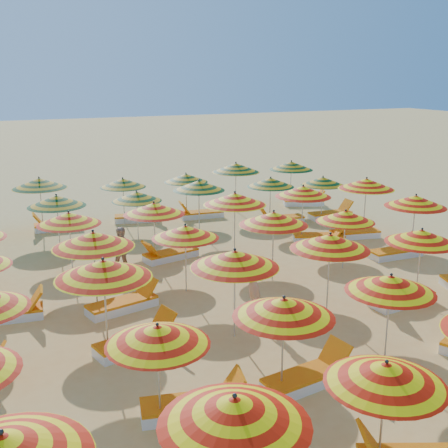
{
  "coord_description": "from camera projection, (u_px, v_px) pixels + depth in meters",
  "views": [
    {
      "loc": [
        -6.01,
        -12.83,
        5.54
      ],
      "look_at": [
        0.0,
        0.5,
        1.6
      ],
      "focal_mm": 45.0,
      "sensor_mm": 36.0,
      "label": 1
    }
  ],
  "objects": [
    {
      "name": "umbrella_39",
      "position": [
        186.0,
        178.0,
        21.82
      ],
      "size": [
        1.99,
        1.99,
        1.81
      ],
      "color": "silver",
      "rests_on": "ground"
    },
    {
      "name": "umbrella_35",
      "position": [
        323.0,
        181.0,
        21.34
      ],
      "size": [
        1.91,
        1.91,
        1.77
      ],
      "color": "silver",
      "rests_on": "ground"
    },
    {
      "name": "umbrella_1",
      "position": [
        235.0,
        411.0,
        6.56
      ],
      "size": [
        2.21,
        2.21,
        1.95
      ],
      "color": "silver",
      "rests_on": "ground"
    },
    {
      "name": "umbrella_37",
      "position": [
        39.0,
        183.0,
        19.77
      ],
      "size": [
        2.45,
        2.45,
        2.03
      ],
      "color": "silver",
      "rests_on": "ground"
    },
    {
      "name": "beachgoer_a",
      "position": [
        253.0,
        284.0,
        13.36
      ],
      "size": [
        0.44,
        0.56,
        1.36
      ],
      "primitive_type": "imported",
      "rotation": [
        0.0,
        0.0,
        4.45
      ],
      "color": "tan",
      "rests_on": "ground"
    },
    {
      "name": "umbrella_15",
      "position": [
        330.0,
        242.0,
        13.01
      ],
      "size": [
        2.4,
        2.4,
        1.99
      ],
      "color": "silver",
      "rests_on": "ground"
    },
    {
      "name": "umbrella_21",
      "position": [
        274.0,
        219.0,
        15.07
      ],
      "size": [
        2.4,
        2.4,
        2.0
      ],
      "color": "silver",
      "rests_on": "ground"
    },
    {
      "name": "lounger_13",
      "position": [
        124.0,
        304.0,
        13.54
      ],
      "size": [
        1.82,
        0.96,
        0.69
      ],
      "rotation": [
        0.0,
        0.0,
        0.23
      ],
      "color": "white",
      "rests_on": "ground"
    },
    {
      "name": "umbrella_16",
      "position": [
        421.0,
        236.0,
        13.81
      ],
      "size": [
        2.28,
        2.28,
        1.88
      ],
      "color": "silver",
      "rests_on": "ground"
    },
    {
      "name": "umbrella_28",
      "position": [
        303.0,
        191.0,
        18.59
      ],
      "size": [
        2.25,
        2.25,
        1.98
      ],
      "color": "silver",
      "rests_on": "ground"
    },
    {
      "name": "lounger_18",
      "position": [
        354.0,
        233.0,
        19.48
      ],
      "size": [
        1.81,
        0.91,
        0.69
      ],
      "rotation": [
        0.0,
        0.0,
        2.94
      ],
      "color": "white",
      "rests_on": "ground"
    },
    {
      "name": "umbrella_8",
      "position": [
        284.0,
        308.0,
        9.59
      ],
      "size": [
        2.09,
        2.09,
        1.89
      ],
      "color": "silver",
      "rests_on": "ground"
    },
    {
      "name": "lounger_23",
      "position": [
        138.0,
        218.0,
        21.62
      ],
      "size": [
        1.82,
        1.01,
        0.69
      ],
      "rotation": [
        0.0,
        0.0,
        -0.26
      ],
      "color": "white",
      "rests_on": "ground"
    },
    {
      "name": "umbrella_33",
      "position": [
        199.0,
        186.0,
        19.71
      ],
      "size": [
        2.43,
        2.43,
        1.95
      ],
      "color": "silver",
      "rests_on": "ground"
    },
    {
      "name": "umbrella_14",
      "position": [
        235.0,
        259.0,
        11.75
      ],
      "size": [
        2.47,
        2.47,
        2.01
      ],
      "color": "silver",
      "rests_on": "ground"
    },
    {
      "name": "umbrella_29",
      "position": [
        366.0,
        184.0,
        19.49
      ],
      "size": [
        2.39,
        2.39,
        2.06
      ],
      "color": "silver",
      "rests_on": "ground"
    },
    {
      "name": "umbrella_41",
      "position": [
        291.0,
        166.0,
        23.84
      ],
      "size": [
        2.41,
        2.41,
        1.97
      ],
      "color": "silver",
      "rests_on": "ground"
    },
    {
      "name": "umbrella_22",
      "position": [
        345.0,
        216.0,
        16.04
      ],
      "size": [
        2.0,
        2.0,
        1.79
      ],
      "color": "silver",
      "rests_on": "ground"
    },
    {
      "name": "umbrella_38",
      "position": [
        123.0,
        183.0,
        20.83
      ],
      "size": [
        1.8,
        1.8,
        1.81
      ],
      "color": "silver",
      "rests_on": "ground"
    },
    {
      "name": "lounger_17",
      "position": [
        320.0,
        237.0,
        19.02
      ],
      "size": [
        1.82,
        1.23,
        0.69
      ],
      "rotation": [
        0.0,
        0.0,
        -0.42
      ],
      "color": "white",
      "rests_on": "ground"
    },
    {
      "name": "umbrella_20",
      "position": [
        185.0,
        232.0,
        14.33
      ],
      "size": [
        1.75,
        1.75,
        1.83
      ],
      "color": "silver",
      "rests_on": "ground"
    },
    {
      "name": "ground",
      "position": [
        232.0,
        286.0,
        15.12
      ],
      "size": [
        120.0,
        120.0,
        0.0
      ],
      "primitive_type": "plane",
      "color": "#DFB463",
      "rests_on": "ground"
    },
    {
      "name": "umbrella_34",
      "position": [
        271.0,
        182.0,
        20.72
      ],
      "size": [
        2.21,
        2.21,
        1.86
      ],
      "color": "silver",
      "rests_on": "ground"
    },
    {
      "name": "lounger_14",
      "position": [
        397.0,
        252.0,
        17.45
      ],
      "size": [
        1.75,
        0.63,
        0.69
      ],
      "rotation": [
        0.0,
        0.0,
        -0.03
      ],
      "color": "white",
      "rests_on": "ground"
    },
    {
      "name": "beachgoer_b",
      "position": [
        123.0,
        250.0,
        15.91
      ],
      "size": [
        0.72,
        0.59,
        1.36
      ],
      "primitive_type": "imported",
      "rotation": [
        0.0,
        0.0,
        6.16
      ],
      "color": "tan",
      "rests_on": "ground"
    },
    {
      "name": "umbrella_9",
      "position": [
        391.0,
        284.0,
        10.77
      ],
      "size": [
        1.93,
        1.93,
        1.85
      ],
      "color": "silver",
      "rests_on": "ground"
    },
    {
      "name": "lounger_24",
      "position": [
        201.0,
        214.0,
        22.19
      ],
      "size": [
        1.78,
        0.75,
        0.69
      ],
      "rotation": [
        0.0,
        0.0,
        3.04
      ],
      "color": "white",
      "rests_on": "ground"
    },
    {
      "name": "lounger_20",
      "position": [
        331.0,
        214.0,
        22.12
      ],
      "size": [
        1.77,
        0.69,
        0.69
      ],
      "rotation": [
        0.0,
        0.0,
        -0.06
      ],
      "color": "white",
      "rests_on": "ground"
    },
    {
      "name": "lounger_22",
      "position": [
        57.0,
        226.0,
        20.46
      ],
      "size": [
        1.76,
        0.68,
        0.69
      ],
      "rotation": [
        0.0,
        0.0,
        3.08
      ],
      "color": "white",
      "rests_on": "ground"
    },
    {
      "name": "umbrella_7",
      "position": [
        158.0,
        335.0,
        8.8
      ],
      "size": [
        1.76,
        1.76,
        1.78
      ],
      "color": "silver",
      "rests_on": "ground"
    },
    {
      "name": "lounger_4",
      "position": [
        195.0,
        406.0,
        9.39
      ],
      "size": [
        1.82,
        0.94,
        0.69
      ],
      "rotation": [
        0.0,
        0.0,
        -0.21
      ],
      "color": "white",
      "rests_on": "ground"
    },
    {
      "name": "lounger_25",
      "position": [
        305.0,
        202.0,
        24.29
      ],
      "size": [
        1.82,
        1.19,
        0.69
      ],
      "rotation": [
        0.0,
        0.0,
        -0.39
      ],
      "color": "white",
      "rests_on": "ground"
    },
    {
      "name": "umbrella_40",
      "position": [
        236.0,
        168.0,
        22.8
      ],
      "size": [
        2.41,
        2.41,
        2.07
      ],
      "color": "silver",
      "rests_on": "ground"
    },
    {
      "name": "umbrella_31",
      "position": [
        57.0,
        201.0,
        17.47
      ],
      "size": [
        1.84,
        1.84,
        1.92
      ],
      "color": "silver",
      "rests_on": "ground"
    },
    {
      "name": "lounger_10",
      "position": [
        401.0,
        299.0,
        13.84
      ],
      "size": [
        1.78,
        0.73,
        0.69
      ],
      "rotation": [
        0.0,
        0.0,
        3.23
      ],
      "color": "white",
      "rests_on": "ground"
    },
    {
      "name": "lounger_9",
      "position": [
        137.0,
        342.0,
        11.64
      ],
      "size": [
        1.82,
        0.98,
        0.69
      ],
      "rotation": [
        0.0,
        0.0,
        0.24
      ],
      "color": "white",
      "rests_on": "ground"
    },
    {
      "name": "lounger_19",
      "position": [
        280.0,
        219.0,
        21.38
      ],
      "size": [
        1.8,
        0.85,
        0.69
      ],
      "rotation": [
        0.0,
        0.0,
        2.98
      ],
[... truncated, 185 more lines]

